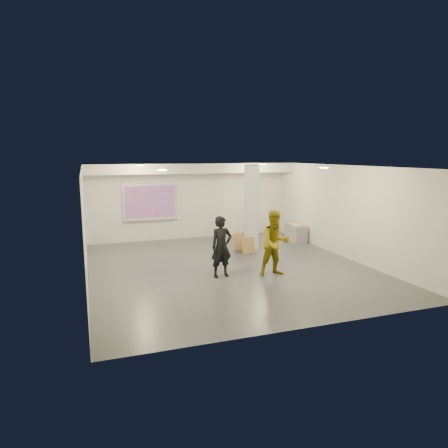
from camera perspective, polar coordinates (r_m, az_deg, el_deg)
name	(u,v)px	position (r m, az deg, el deg)	size (l,w,h in m)	color
floor	(228,267)	(12.04, 0.63, -6.18)	(8.00, 9.00, 0.01)	#3B3E43
ceiling	(229,166)	(11.57, 0.66, 8.24)	(8.00, 9.00, 0.01)	white
wall_back	(190,201)	(15.98, -4.84, 3.29)	(8.00, 0.01, 3.00)	silver
wall_front	(309,253)	(7.71, 12.07, -4.12)	(8.00, 0.01, 3.00)	silver
wall_left	(85,226)	(11.04, -19.29, -0.24)	(0.01, 9.00, 3.00)	silver
wall_right	(344,212)	(13.59, 16.73, 1.72)	(0.01, 9.00, 3.00)	silver
soffit_band	(193,168)	(15.35, -4.40, 7.96)	(8.00, 1.10, 0.36)	silver
downlight_nw	(140,165)	(13.50, -11.96, 8.19)	(0.22, 0.22, 0.02)	#FFEB7F
downlight_ne	(262,164)	(14.72, 5.47, 8.49)	(0.22, 0.22, 0.02)	#FFEB7F
downlight_sw	(162,170)	(9.54, -8.84, 7.64)	(0.22, 0.22, 0.02)	#FFEB7F
downlight_se	(324,168)	(11.21, 14.08, 7.79)	(0.22, 0.22, 0.02)	#FFEB7F
column	(251,208)	(13.91, 3.95, 2.31)	(0.52, 0.52, 3.00)	silver
projection_screen	(150,202)	(15.62, -10.50, 3.10)	(2.10, 0.13, 1.42)	silver
credenza	(296,233)	(15.78, 10.20, -1.24)	(0.47, 1.12, 0.65)	gray
papers_stack	(297,225)	(15.59, 10.42, -0.12)	(0.25, 0.32, 0.02)	white
postit_pad	(295,223)	(15.84, 10.11, 0.07)	(0.24, 0.33, 0.03)	yellow
cardboard_back	(242,242)	(13.98, 2.60, -2.59)	(0.58, 0.05, 0.63)	olive
cardboard_front	(248,245)	(13.67, 3.45, -3.08)	(0.49, 0.05, 0.54)	olive
woman	(221,247)	(10.94, -0.37, -3.27)	(0.62, 0.40, 1.69)	black
man	(275,243)	(11.15, 7.37, -2.74)	(0.89, 0.69, 1.82)	olive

